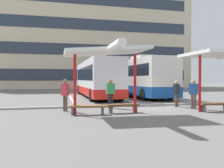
% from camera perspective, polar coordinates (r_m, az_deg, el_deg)
% --- Properties ---
extents(ground_plane, '(160.00, 160.00, 0.00)m').
position_cam_1_polar(ground_plane, '(14.39, 9.02, -5.59)').
color(ground_plane, slate).
extents(terminal_building, '(39.74, 14.47, 20.60)m').
position_cam_1_polar(terminal_building, '(48.87, -6.47, 9.70)').
color(terminal_building, beige).
rests_on(terminal_building, ground).
extents(coach_bus_0, '(2.77, 12.28, 3.68)m').
position_cam_1_polar(coach_bus_0, '(22.17, -3.89, 1.25)').
color(coach_bus_0, silver).
rests_on(coach_bus_0, ground).
extents(coach_bus_1, '(3.53, 11.68, 3.83)m').
position_cam_1_polar(coach_bus_1, '(22.79, 6.11, 1.39)').
color(coach_bus_1, silver).
rests_on(coach_bus_1, ground).
extents(lane_stripe_0, '(0.16, 14.00, 0.01)m').
position_cam_1_polar(lane_stripe_0, '(20.58, -10.00, -3.54)').
color(lane_stripe_0, white).
rests_on(lane_stripe_0, ground).
extents(lane_stripe_1, '(0.16, 14.00, 0.01)m').
position_cam_1_polar(lane_stripe_1, '(21.23, 1.74, -3.37)').
color(lane_stripe_1, white).
rests_on(lane_stripe_1, ground).
extents(lane_stripe_2, '(0.16, 14.00, 0.01)m').
position_cam_1_polar(lane_stripe_2, '(22.70, 12.37, -3.10)').
color(lane_stripe_2, white).
rests_on(lane_stripe_2, ground).
extents(waiting_shelter_0, '(4.00, 4.26, 3.27)m').
position_cam_1_polar(waiting_shelter_0, '(11.13, -1.29, 7.74)').
color(waiting_shelter_0, red).
rests_on(waiting_shelter_0, ground).
extents(bench_0, '(1.74, 0.65, 0.45)m').
position_cam_1_polar(bench_0, '(11.15, -6.00, -5.82)').
color(bench_0, brown).
rests_on(bench_0, ground).
extents(bench_1, '(1.64, 0.55, 0.45)m').
position_cam_1_polar(bench_1, '(11.69, 2.71, -5.50)').
color(bench_1, brown).
rests_on(bench_1, ground).
extents(bench_2, '(1.60, 0.59, 0.45)m').
position_cam_1_polar(bench_2, '(13.29, 23.93, -4.80)').
color(bench_2, brown).
rests_on(bench_2, ground).
extents(platform_kerb, '(44.00, 0.24, 0.12)m').
position_cam_1_polar(platform_kerb, '(14.86, 8.28, -5.14)').
color(platform_kerb, '#ADADA8').
rests_on(platform_kerb, ground).
extents(waiting_passenger_0, '(0.51, 0.44, 1.62)m').
position_cam_1_polar(waiting_passenger_0, '(14.79, 15.58, -1.83)').
color(waiting_passenger_0, brown).
rests_on(waiting_passenger_0, ground).
extents(waiting_passenger_1, '(0.44, 0.53, 1.69)m').
position_cam_1_polar(waiting_passenger_1, '(12.47, -11.44, -2.13)').
color(waiting_passenger_1, brown).
rests_on(waiting_passenger_1, ground).
extents(waiting_passenger_2, '(0.47, 0.51, 1.67)m').
position_cam_1_polar(waiting_passenger_2, '(14.01, 19.43, -1.85)').
color(waiting_passenger_2, brown).
rests_on(waiting_passenger_2, ground).
extents(waiting_passenger_3, '(0.51, 0.29, 1.68)m').
position_cam_1_polar(waiting_passenger_3, '(13.67, -0.37, -1.83)').
color(waiting_passenger_3, black).
rests_on(waiting_passenger_3, ground).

